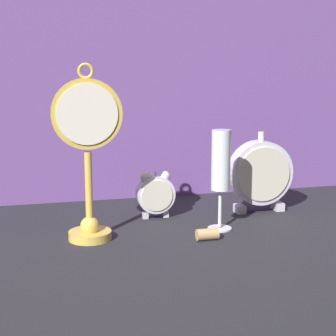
{
  "coord_description": "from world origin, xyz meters",
  "views": [
    {
      "loc": [
        -0.28,
        -1.01,
        0.34
      ],
      "look_at": [
        0.0,
        0.08,
        0.12
      ],
      "focal_mm": 60.0,
      "sensor_mm": 36.0,
      "label": 1
    }
  ],
  "objects_px": {
    "mantel_clock_silver": "(260,173)",
    "champagne_flute": "(221,168)",
    "alarm_clock_twin_bell": "(155,192)",
    "wine_cork": "(207,234)",
    "pocket_watch_on_stand": "(88,153)"
  },
  "relations": [
    {
      "from": "mantel_clock_silver",
      "to": "champagne_flute",
      "type": "relative_size",
      "value": 0.9
    },
    {
      "from": "alarm_clock_twin_bell",
      "to": "mantel_clock_silver",
      "type": "relative_size",
      "value": 0.57
    },
    {
      "from": "alarm_clock_twin_bell",
      "to": "mantel_clock_silver",
      "type": "bearing_deg",
      "value": -1.7
    },
    {
      "from": "champagne_flute",
      "to": "wine_cork",
      "type": "relative_size",
      "value": 4.8
    },
    {
      "from": "alarm_clock_twin_bell",
      "to": "champagne_flute",
      "type": "xyz_separation_m",
      "value": [
        0.11,
        -0.11,
        0.07
      ]
    },
    {
      "from": "alarm_clock_twin_bell",
      "to": "wine_cork",
      "type": "xyz_separation_m",
      "value": [
        0.06,
        -0.17,
        -0.05
      ]
    },
    {
      "from": "mantel_clock_silver",
      "to": "pocket_watch_on_stand",
      "type": "bearing_deg",
      "value": -164.98
    },
    {
      "from": "pocket_watch_on_stand",
      "to": "champagne_flute",
      "type": "relative_size",
      "value": 1.64
    },
    {
      "from": "alarm_clock_twin_bell",
      "to": "wine_cork",
      "type": "bearing_deg",
      "value": -70.31
    },
    {
      "from": "pocket_watch_on_stand",
      "to": "alarm_clock_twin_bell",
      "type": "relative_size",
      "value": 3.23
    },
    {
      "from": "mantel_clock_silver",
      "to": "wine_cork",
      "type": "bearing_deg",
      "value": -137.23
    },
    {
      "from": "alarm_clock_twin_bell",
      "to": "wine_cork",
      "type": "distance_m",
      "value": 0.19
    },
    {
      "from": "pocket_watch_on_stand",
      "to": "mantel_clock_silver",
      "type": "bearing_deg",
      "value": 15.02
    },
    {
      "from": "pocket_watch_on_stand",
      "to": "mantel_clock_silver",
      "type": "height_order",
      "value": "pocket_watch_on_stand"
    },
    {
      "from": "pocket_watch_on_stand",
      "to": "wine_cork",
      "type": "height_order",
      "value": "pocket_watch_on_stand"
    }
  ]
}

